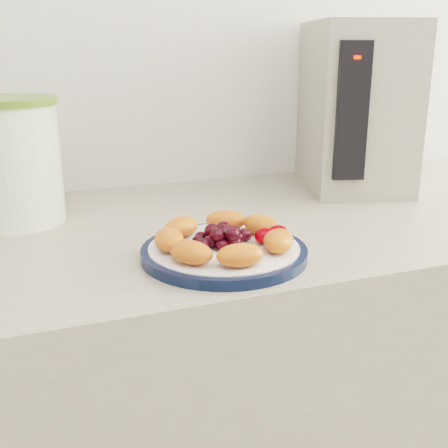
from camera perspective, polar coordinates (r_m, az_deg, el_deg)
name	(u,v)px	position (r m, az deg, el deg)	size (l,w,h in m)	color
counter	(245,434)	(1.19, 2.10, -20.51)	(3.50, 0.60, 0.90)	#AAA18D
cabinet_face	(244,446)	(1.21, 2.08, -21.63)	(3.48, 0.58, 0.84)	#886444
plate_rim	(224,253)	(0.79, 0.00, -2.93)	(0.23, 0.23, 0.01)	#0B1732
plate_face	(224,252)	(0.79, 0.00, -2.86)	(0.21, 0.21, 0.02)	white
canister	(10,165)	(1.00, -20.87, 5.64)	(0.16, 0.16, 0.20)	#4D7014
canister_lid	(3,101)	(0.98, -21.54, 11.57)	(0.17, 0.17, 0.01)	#58792E
appliance_body	(356,107)	(1.21, 13.25, 11.53)	(0.19, 0.27, 0.33)	#A29C8D
appliance_panel	(352,112)	(1.06, 12.87, 11.03)	(0.06, 0.02, 0.25)	black
appliance_led	(357,57)	(1.04, 13.40, 16.15)	(0.01, 0.01, 0.01)	#FF0C05
fruit_plate	(224,236)	(0.79, -0.02, -1.25)	(0.20, 0.20, 0.03)	#DD4E20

